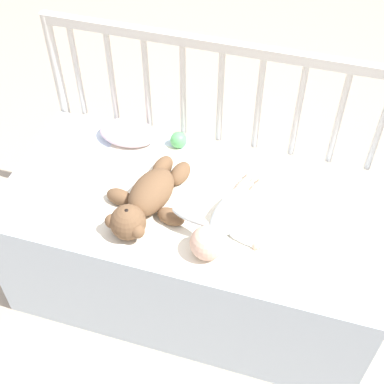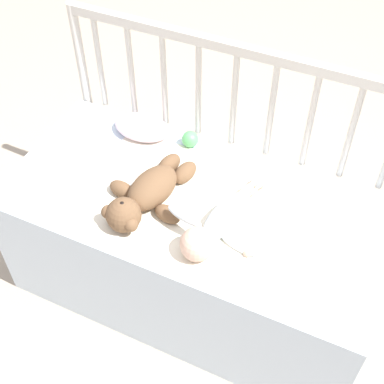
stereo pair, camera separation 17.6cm
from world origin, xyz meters
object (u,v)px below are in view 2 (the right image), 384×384
(teddy_bear, at_px, (147,194))
(toy_ball, at_px, (190,139))
(small_pillow, at_px, (142,127))
(baby, at_px, (219,224))

(teddy_bear, bearing_deg, toy_ball, 89.16)
(small_pillow, relative_size, toy_ball, 3.51)
(small_pillow, xyz_separation_m, toy_ball, (0.20, 0.01, 0.00))
(baby, bearing_deg, teddy_bear, 177.76)
(teddy_bear, bearing_deg, baby, -2.24)
(teddy_bear, relative_size, small_pillow, 1.84)
(teddy_bear, bearing_deg, small_pillow, 121.22)
(teddy_bear, distance_m, small_pillow, 0.37)
(teddy_bear, height_order, toy_ball, teddy_bear)
(teddy_bear, xyz_separation_m, toy_ball, (0.00, 0.33, -0.02))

